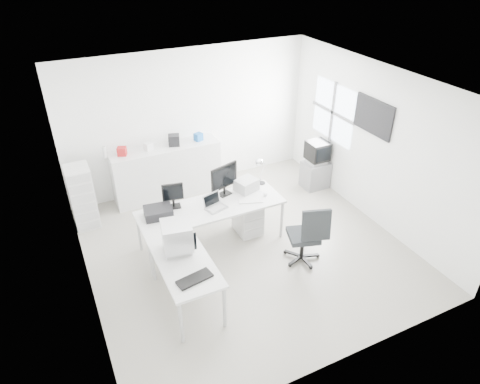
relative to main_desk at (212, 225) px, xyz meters
name	(u,v)px	position (x,y,z in m)	size (l,w,h in m)	color
floor	(245,248)	(0.44, -0.37, -0.38)	(5.00, 5.00, 0.01)	beige
ceiling	(246,85)	(0.44, -0.37, 2.42)	(5.00, 5.00, 0.01)	white
back_wall	(189,120)	(0.44, 2.13, 1.02)	(5.00, 0.02, 2.80)	white
left_wall	(75,216)	(-2.06, -0.37, 1.02)	(0.02, 5.00, 2.80)	white
right_wall	(374,145)	(2.94, -0.37, 1.02)	(0.02, 5.00, 2.80)	white
window	(333,112)	(2.92, 0.83, 1.23)	(0.02, 1.20, 1.10)	white
wall_picture	(374,117)	(2.91, -0.27, 1.52)	(0.04, 0.90, 0.60)	black
main_desk	(212,225)	(0.00, 0.00, 0.00)	(2.40, 0.80, 0.75)	silver
side_desk	(186,282)	(-0.85, -1.10, 0.00)	(0.70, 1.40, 0.75)	silver
drawer_pedestal	(248,217)	(0.70, 0.05, -0.08)	(0.40, 0.50, 0.60)	silver
inkjet_printer	(158,212)	(-0.85, 0.10, 0.45)	(0.43, 0.33, 0.15)	black
lcd_monitor_small	(173,196)	(-0.55, 0.25, 0.59)	(0.34, 0.19, 0.43)	black
lcd_monitor_large	(224,180)	(0.35, 0.25, 0.66)	(0.54, 0.22, 0.57)	black
laptop	(216,203)	(0.05, -0.10, 0.49)	(0.35, 0.36, 0.23)	#B7B7BA
white_keyboard	(251,201)	(0.65, -0.15, 0.38)	(0.40, 0.12, 0.02)	silver
white_mouse	(265,194)	(0.95, -0.10, 0.41)	(0.07, 0.07, 0.07)	silver
laser_printer	(246,185)	(0.75, 0.22, 0.48)	(0.36, 0.31, 0.20)	#A9A9A9
desk_lamp	(262,172)	(1.10, 0.30, 0.60)	(0.15, 0.15, 0.44)	silver
crt_monitor	(177,239)	(-0.85, -0.85, 0.59)	(0.37, 0.37, 0.42)	#B7B7BA
black_keyboard	(195,279)	(-0.85, -1.50, 0.39)	(0.47, 0.19, 0.03)	black
office_chair	(304,233)	(1.14, -1.02, 0.15)	(0.61, 0.61, 1.05)	#282C2E
tv_cabinet	(315,175)	(2.66, 0.85, -0.10)	(0.51, 0.42, 0.56)	slate
crt_tv	(317,153)	(2.66, 0.85, 0.41)	(0.50, 0.48, 0.45)	black
sideboard	(167,171)	(-0.18, 1.87, 0.15)	(2.11, 0.53, 1.06)	silver
clutter_box_a	(122,151)	(-0.98, 1.87, 0.76)	(0.16, 0.14, 0.16)	#AB181A
clutter_box_b	(149,147)	(-0.48, 1.87, 0.75)	(0.14, 0.12, 0.14)	silver
clutter_box_c	(174,140)	(0.02, 1.87, 0.79)	(0.21, 0.19, 0.21)	black
clutter_box_d	(198,137)	(0.52, 1.87, 0.76)	(0.15, 0.13, 0.15)	#1756A1
clutter_bottle	(105,152)	(-1.28, 1.91, 0.79)	(0.07, 0.07, 0.22)	silver
filing_cabinet	(82,197)	(-1.84, 1.51, 0.21)	(0.41, 0.49, 1.17)	silver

